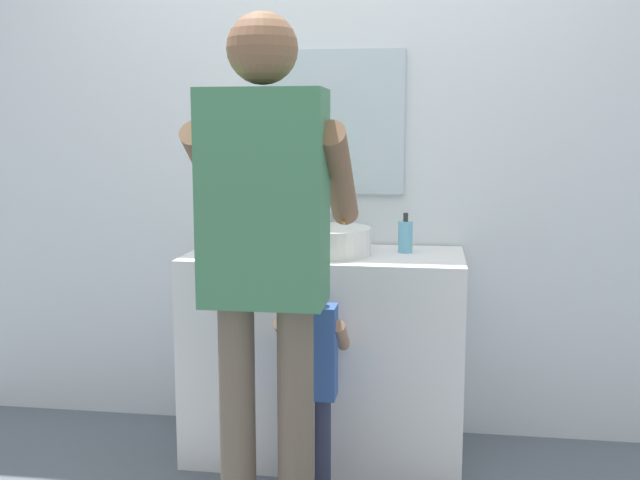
# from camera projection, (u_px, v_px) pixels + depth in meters

# --- Properties ---
(back_wall) EXTENTS (4.40, 0.10, 2.70)m
(back_wall) POSITION_uv_depth(u_px,v_px,m) (336.00, 132.00, 3.30)
(back_wall) COLOR silver
(back_wall) RESTS_ON ground
(vanity_cabinet) EXTENTS (1.13, 0.54, 0.86)m
(vanity_cabinet) POSITION_uv_depth(u_px,v_px,m) (325.00, 354.00, 3.13)
(vanity_cabinet) COLOR white
(vanity_cabinet) RESTS_ON ground
(sink_basin) EXTENTS (0.38, 0.38, 0.11)m
(sink_basin) POSITION_uv_depth(u_px,v_px,m) (325.00, 240.00, 3.04)
(sink_basin) COLOR silver
(sink_basin) RESTS_ON vanity_cabinet
(faucet) EXTENTS (0.18, 0.14, 0.18)m
(faucet) POSITION_uv_depth(u_px,v_px,m) (332.00, 227.00, 3.26)
(faucet) COLOR #B7BABF
(faucet) RESTS_ON vanity_cabinet
(toothbrush_cup) EXTENTS (0.07, 0.07, 0.21)m
(toothbrush_cup) POSITION_uv_depth(u_px,v_px,m) (242.00, 240.00, 3.08)
(toothbrush_cup) COLOR #4C8EB2
(toothbrush_cup) RESTS_ON vanity_cabinet
(soap_bottle) EXTENTS (0.06, 0.06, 0.17)m
(soap_bottle) POSITION_uv_depth(u_px,v_px,m) (405.00, 236.00, 3.07)
(soap_bottle) COLOR #66B2D1
(soap_bottle) RESTS_ON vanity_cabinet
(child_toddler) EXTENTS (0.26, 0.26, 0.85)m
(child_toddler) POSITION_uv_depth(u_px,v_px,m) (310.00, 364.00, 2.72)
(child_toddler) COLOR #2D334C
(child_toddler) RESTS_ON ground
(adult_parent) EXTENTS (0.53, 0.56, 1.72)m
(adult_parent) POSITION_uv_depth(u_px,v_px,m) (265.00, 231.00, 2.42)
(adult_parent) COLOR #6B5B4C
(adult_parent) RESTS_ON ground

